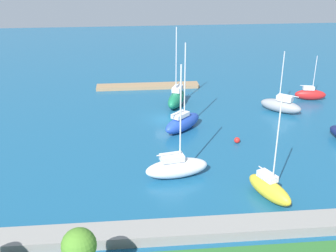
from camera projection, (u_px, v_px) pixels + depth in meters
water at (164, 119)px, 63.26m from camera, size 160.00×160.00×0.00m
pier_dock at (148, 86)px, 77.31m from camera, size 18.73×2.85×0.55m
breakwater at (191, 230)px, 37.85m from camera, size 70.69×2.69×1.03m
park_tree_center at (79, 246)px, 29.69m from camera, size 2.53×2.53×4.99m
sailboat_gray_off_beacon at (281, 105)px, 65.66m from camera, size 6.44×5.91×9.59m
sailboat_blue_outer_mooring at (183, 122)px, 59.07m from camera, size 6.63×6.65×12.42m
sailboat_white_lone_south at (177, 167)px, 47.20m from camera, size 7.53×3.78×13.01m
sailboat_red_west_end at (310, 94)px, 70.95m from camera, size 5.32×2.46×7.59m
sailboat_yellow_far_north at (269, 188)px, 43.21m from camera, size 4.08×6.27×11.22m
sailboat_green_by_breakwater at (176, 98)px, 68.03m from camera, size 4.50×7.15×12.83m
mooring_buoy_red at (237, 140)px, 55.62m from camera, size 0.79×0.79×0.79m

